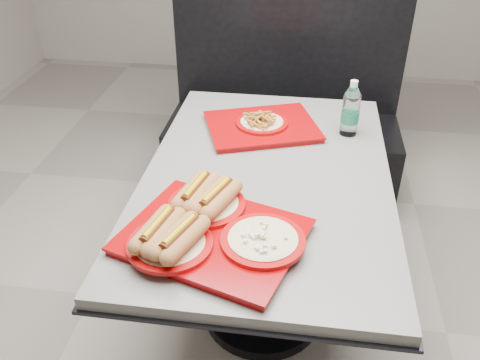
# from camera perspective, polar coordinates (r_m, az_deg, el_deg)

# --- Properties ---
(ground) EXTENTS (6.00, 6.00, 0.00)m
(ground) POSITION_cam_1_polar(r_m,az_deg,el_deg) (2.37, 2.53, -14.70)
(ground) COLOR gray
(ground) RESTS_ON ground
(diner_table) EXTENTS (0.92, 1.42, 0.75)m
(diner_table) POSITION_cam_1_polar(r_m,az_deg,el_deg) (1.97, 2.94, -3.23)
(diner_table) COLOR black
(diner_table) RESTS_ON ground
(booth_bench) EXTENTS (1.30, 0.57, 1.35)m
(booth_bench) POSITION_cam_1_polar(r_m,az_deg,el_deg) (3.00, 4.88, 6.28)
(booth_bench) COLOR black
(booth_bench) RESTS_ON ground
(tray_near) EXTENTS (0.62, 0.55, 0.11)m
(tray_near) POSITION_cam_1_polar(r_m,az_deg,el_deg) (1.55, -3.69, -5.31)
(tray_near) COLOR #950407
(tray_near) RESTS_ON diner_table
(tray_far) EXTENTS (0.54, 0.49, 0.09)m
(tray_far) POSITION_cam_1_polar(r_m,az_deg,el_deg) (2.17, 2.47, 6.30)
(tray_far) COLOR #950407
(tray_far) RESTS_ON diner_table
(water_bottle) EXTENTS (0.07, 0.07, 0.24)m
(water_bottle) POSITION_cam_1_polar(r_m,az_deg,el_deg) (2.15, 12.31, 7.53)
(water_bottle) COLOR silver
(water_bottle) RESTS_ON diner_table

